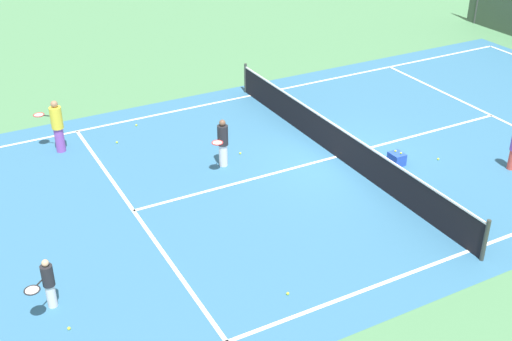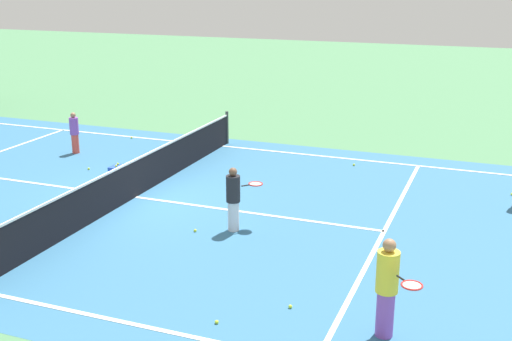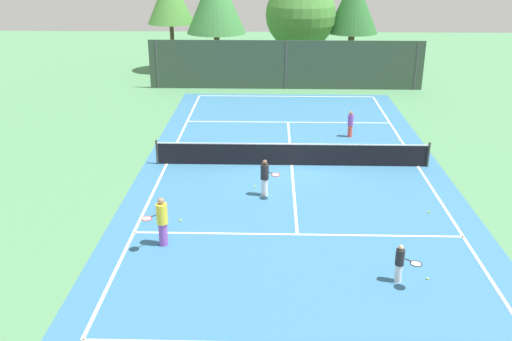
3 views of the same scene
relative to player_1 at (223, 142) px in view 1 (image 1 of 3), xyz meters
name	(u,v)px [view 1 (image 1 of 3)]	position (x,y,z in m)	size (l,w,h in m)	color
ground_plane	(337,157)	(1.13, 3.24, -0.76)	(80.00, 80.00, 0.00)	#4C8456
court_surface	(337,157)	(1.13, 3.24, -0.76)	(13.00, 25.00, 0.01)	teal
tennis_net	(338,142)	(1.13, 3.24, -0.25)	(11.90, 0.10, 1.10)	#333833
player_1	(223,142)	(0.00, 0.00, 0.00)	(0.81, 0.76, 1.46)	silver
player_2	(48,283)	(3.93, -5.92, -0.14)	(0.72, 0.74, 1.19)	silver
player_3	(57,126)	(-3.22, -3.96, 0.10)	(0.80, 0.83, 1.66)	purple
ball_crate	(397,159)	(2.35, 4.53, -0.58)	(0.45, 0.38, 0.43)	blue
tennis_ball_0	(69,328)	(4.79, -5.79, -0.73)	(0.07, 0.07, 0.07)	#CCE533
tennis_ball_1	(136,125)	(-3.85, -1.32, -0.73)	(0.07, 0.07, 0.07)	#CCE533
tennis_ball_2	(438,159)	(2.74, 5.80, -0.73)	(0.07, 0.07, 0.07)	#CCE533
tennis_ball_3	(117,142)	(-2.92, -2.29, -0.73)	(0.07, 0.07, 0.07)	#CCE533
tennis_ball_5	(288,294)	(5.96, -1.36, -0.73)	(0.07, 0.07, 0.07)	#CCE533
tennis_ball_6	(240,153)	(-0.41, 0.77, -0.73)	(0.07, 0.07, 0.07)	#CCE533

